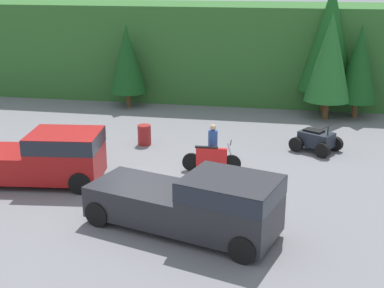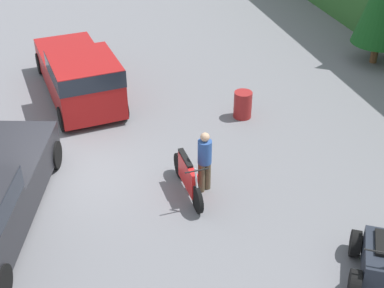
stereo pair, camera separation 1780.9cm
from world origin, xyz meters
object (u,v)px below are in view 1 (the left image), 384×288
Objects in this scene: dirt_bike at (212,159)px; rider_person at (213,144)px; pickup_truck_red at (40,156)px; pickup_truck_second at (198,202)px; steel_barrel at (144,135)px; quad_atv at (316,140)px.

rider_person reaches higher than dirt_bike.
pickup_truck_red is 6.85m from pickup_truck_second.
rider_person is at bearing 17.02° from pickup_truck_red.
dirt_bike is at bearing 13.16° from pickup_truck_red.
steel_barrel is at bearing 138.27° from dirt_bike.
pickup_truck_red reaches higher than quad_atv.
dirt_bike is (5.87, 2.13, -0.49)m from pickup_truck_red.
pickup_truck_red is 6.39m from rider_person.
steel_barrel is at bearing 123.75° from rider_person.
pickup_truck_second is at bearing -83.15° from quad_atv.
pickup_truck_red is at bearing 172.07° from pickup_truck_second.
quad_atv is 4.87m from rider_person.
rider_person is (-3.99, -2.75, 0.47)m from quad_atv.
steel_barrel is (-7.34, -0.47, -0.03)m from quad_atv.
quad_atv is (9.84, 5.32, -0.52)m from pickup_truck_red.
pickup_truck_red is 2.48× the size of quad_atv.
pickup_truck_red reaches higher than steel_barrel.
quad_atv is at bearing 21.67° from pickup_truck_red.
steel_barrel is (-3.35, 2.28, -0.50)m from rider_person.
rider_person is (5.85, 2.58, -0.05)m from pickup_truck_red.
pickup_truck_second is 6.82× the size of steel_barrel.
pickup_truck_second is 2.69× the size of dirt_bike.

